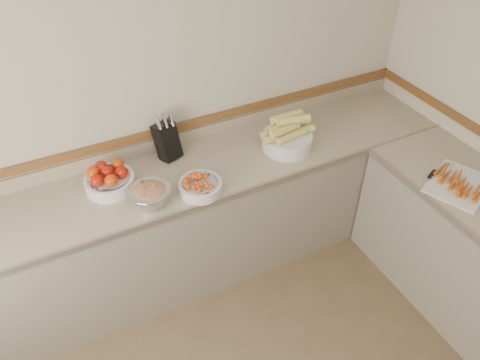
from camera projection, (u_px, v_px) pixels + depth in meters
name	position (u px, v px, depth m)	size (l,w,h in m)	color
back_wall	(144.00, 101.00, 2.94)	(4.00, 4.00, 0.00)	#B0A791
counter_back	(174.00, 228.00, 3.26)	(4.00, 0.65, 1.08)	gray
knife_block	(167.00, 140.00, 3.08)	(0.18, 0.20, 0.33)	black
tomato_bowl	(109.00, 179.00, 2.87)	(0.31, 0.31, 0.15)	silver
cherry_tomato_bowl	(200.00, 185.00, 2.85)	(0.27, 0.27, 0.15)	silver
corn_bowl	(287.00, 137.00, 3.18)	(0.38, 0.35, 0.25)	silver
rhubarb_bowl	(151.00, 195.00, 2.74)	(0.25, 0.25, 0.14)	#B2B2BA
cutting_board	(458.00, 183.00, 2.92)	(0.51, 0.47, 0.06)	beige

